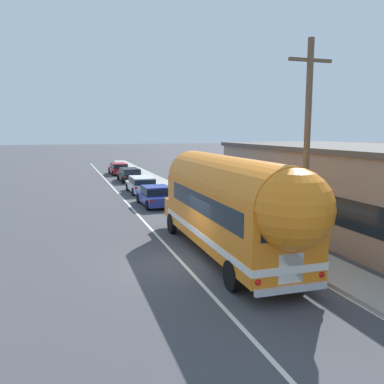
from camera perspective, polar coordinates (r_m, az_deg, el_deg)
ground_plane at (r=15.99m, az=-1.36°, el=-10.01°), size 300.00×300.00×0.00m
lane_markings at (r=27.70m, az=-4.82°, el=-2.05°), size 4.04×80.00×0.01m
sidewalk_slab at (r=26.68m, az=2.65°, el=-2.28°), size 1.98×90.00×0.15m
utility_pole at (r=16.11m, az=15.88°, el=5.86°), size 1.80×0.24×8.50m
painted_bus at (r=15.90m, az=5.55°, el=-1.59°), size 2.69×12.32×4.12m
car_lead at (r=27.96m, az=-5.12°, el=-0.44°), size 2.12×4.41×1.37m
car_second at (r=33.88m, az=-7.17°, el=1.19°), size 2.00×4.46×1.37m
car_third at (r=41.82m, az=-8.83°, el=2.55°), size 2.06×4.48×1.37m
car_fourth at (r=48.82m, az=-10.32°, el=3.36°), size 2.02×4.42×1.37m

